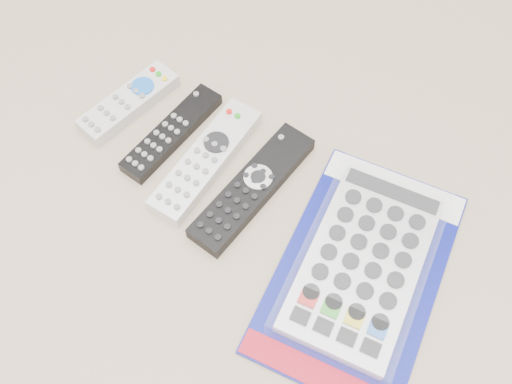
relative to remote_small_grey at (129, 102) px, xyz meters
The scene contains 5 objects.
remote_small_grey is the anchor object (origin of this frame).
remote_slim_black 0.09m from the remote_small_grey, ahead, with size 0.06×0.19×0.02m.
remote_silver_dvd 0.16m from the remote_small_grey, ahead, with size 0.06×0.22×0.02m.
remote_large_black 0.24m from the remote_small_grey, ahead, with size 0.08×0.23×0.02m.
jumbo_remote_packaged 0.43m from the remote_small_grey, ahead, with size 0.24×0.35×0.04m.
Camera 1 is at (0.24, -0.35, 0.70)m, focal length 40.00 mm.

